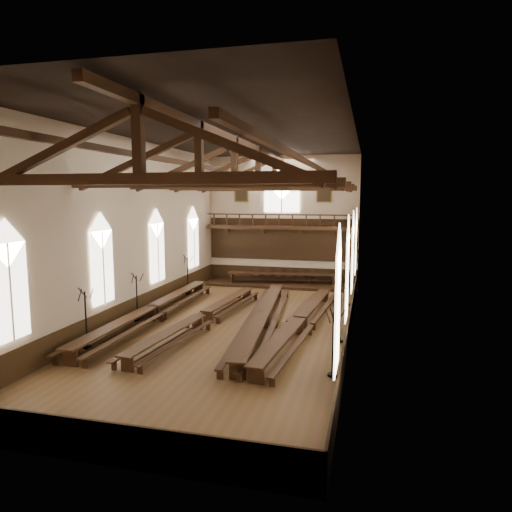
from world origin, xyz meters
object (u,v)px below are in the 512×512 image
(refectory_row_d, at_px, (300,321))
(candelabrum_left_near, at_px, (86,330))
(refectory_row_b, at_px, (203,316))
(candelabrum_left_far, at_px, (188,282))
(refectory_row_c, at_px, (262,315))
(candelabrum_right_near, at_px, (333,356))
(dais, at_px, (282,284))
(candelabrum_right_mid, at_px, (340,327))
(refectory_row_a, at_px, (152,310))
(candelabrum_left_mid, at_px, (137,307))
(candelabrum_right_far, at_px, (347,293))
(high_table, at_px, (282,275))

(refectory_row_d, xyz_separation_m, candelabrum_left_near, (-9.02, -4.89, 0.29))
(refectory_row_b, relative_size, candelabrum_left_far, 5.16)
(refectory_row_b, bearing_deg, refectory_row_c, 12.44)
(refectory_row_b, distance_m, candelabrum_right_near, 8.93)
(candelabrum_right_near, bearing_deg, dais, 107.02)
(candelabrum_right_near, xyz_separation_m, candelabrum_right_mid, (0.00, 4.33, -0.08))
(refectory_row_a, height_order, candelabrum_left_mid, candelabrum_left_mid)
(refectory_row_a, xyz_separation_m, candelabrum_right_far, (10.42, 6.15, 0.19))
(candelabrum_right_near, height_order, candelabrum_right_far, candelabrum_right_near)
(candelabrum_right_near, bearing_deg, candelabrum_left_mid, 154.63)
(dais, bearing_deg, candelabrum_left_near, -109.67)
(refectory_row_b, xyz_separation_m, candelabrum_left_mid, (-3.88, 0.02, 0.29))
(refectory_row_b, height_order, refectory_row_c, refectory_row_c)
(candelabrum_left_near, distance_m, candelabrum_right_mid, 11.71)
(refectory_row_b, xyz_separation_m, dais, (2.01, 11.81, -0.43))
(high_table, relative_size, candelabrum_right_mid, 3.49)
(refectory_row_c, distance_m, candelabrum_left_far, 9.59)
(refectory_row_c, bearing_deg, candelabrum_right_mid, -20.87)
(refectory_row_b, xyz_separation_m, high_table, (2.01, 11.81, 0.33))
(candelabrum_left_mid, bearing_deg, refectory_row_b, -0.33)
(high_table, height_order, candelabrum_right_mid, candelabrum_right_mid)
(candelabrum_right_near, relative_size, candelabrum_right_mid, 1.11)
(high_table, bearing_deg, refectory_row_a, -114.51)
(refectory_row_c, height_order, dais, refectory_row_c)
(candelabrum_left_near, xyz_separation_m, candelabrum_left_far, (-0.00, 11.93, -0.01))
(refectory_row_b, bearing_deg, high_table, 80.36)
(refectory_row_a, xyz_separation_m, candelabrum_left_near, (-0.68, -5.04, 0.25))
(high_table, xyz_separation_m, candelabrum_left_far, (-5.88, -4.53, -0.02))
(refectory_row_a, xyz_separation_m, high_table, (5.20, 11.41, 0.26))
(candelabrum_left_far, bearing_deg, candelabrum_right_near, -48.45)
(refectory_row_c, xyz_separation_m, candelabrum_left_far, (-6.94, 6.61, 0.25))
(candelabrum_right_mid, bearing_deg, candelabrum_right_far, 90.00)
(refectory_row_c, height_order, candelabrum_right_mid, candelabrum_right_mid)
(dais, distance_m, candelabrum_right_far, 7.45)
(candelabrum_right_mid, xyz_separation_m, candelabrum_right_far, (0.00, 7.45, 0.06))
(refectory_row_a, distance_m, candelabrum_right_mid, 10.50)
(refectory_row_d, bearing_deg, refectory_row_a, 179.00)
(refectory_row_c, distance_m, candelabrum_right_mid, 4.45)
(candelabrum_left_mid, bearing_deg, candelabrum_right_far, 30.42)
(refectory_row_d, distance_m, candelabrum_right_near, 5.87)
(refectory_row_c, distance_m, candelabrum_right_near, 7.23)
(candelabrum_left_mid, bearing_deg, candelabrum_right_mid, -4.79)
(refectory_row_c, xyz_separation_m, candelabrum_left_near, (-6.94, -5.32, 0.26))
(candelabrum_right_far, bearing_deg, candelabrum_left_near, -134.78)
(candelabrum_left_far, bearing_deg, candelabrum_left_mid, -90.00)
(refectory_row_d, distance_m, candelabrum_left_near, 10.27)
(refectory_row_d, distance_m, dais, 11.99)
(refectory_row_a, distance_m, candelabrum_right_far, 12.10)
(refectory_row_d, bearing_deg, candelabrum_right_mid, -29.08)
(refectory_row_b, height_order, high_table, high_table)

